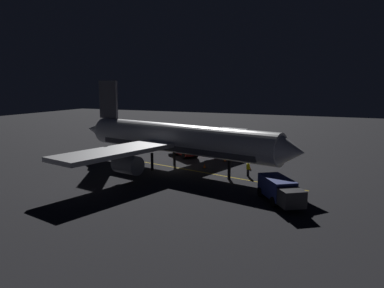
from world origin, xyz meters
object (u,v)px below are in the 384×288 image
Objects in this scene: catering_truck at (183,148)px; ground_crew_worker at (248,169)px; traffic_cone_near_left at (205,166)px; traffic_cone_near_right at (225,160)px; traffic_cone_under_wing at (250,168)px; airliner at (174,139)px; baggage_truck at (280,190)px.

ground_crew_worker is at bearing 56.04° from catering_truck.
catering_truck is 11.42× the size of traffic_cone_near_left.
traffic_cone_under_wing is at bearing 50.70° from traffic_cone_near_right.
ground_crew_worker reaches higher than traffic_cone_near_left.
airliner reaches higher than ground_crew_worker.
baggage_truck is at bearing 46.18° from catering_truck.
airliner reaches higher than catering_truck.
catering_truck reaches higher than traffic_cone_near_right.
traffic_cone_near_left is 5.88m from traffic_cone_under_wing.
traffic_cone_near_left is (-2.35, 3.29, -3.65)m from airliner.
traffic_cone_under_wing is at bearing 66.67° from catering_truck.
catering_truck is 11.42× the size of traffic_cone_near_right.
catering_truck reaches higher than baggage_truck.
traffic_cone_under_wing is (-3.59, 9.03, -3.65)m from airliner.
airliner is 5.44× the size of baggage_truck.
traffic_cone_near_right is at bearing 149.43° from airliner.
baggage_truck is 13.66m from traffic_cone_under_wing.
traffic_cone_near_right is (-5.06, 1.09, 0.00)m from traffic_cone_near_left.
traffic_cone_under_wing is (-1.24, 5.75, 0.00)m from traffic_cone_near_left.
airliner is 62.46× the size of traffic_cone_near_right.
baggage_truck is at bearing 26.87° from traffic_cone_under_wing.
baggage_truck is 11.48× the size of traffic_cone_near_left.
catering_truck is at bearing -136.25° from traffic_cone_near_left.
traffic_cone_near_right is 6.02m from traffic_cone_under_wing.
ground_crew_worker is (-8.83, -5.47, -0.30)m from baggage_truck.
baggage_truck reaches higher than ground_crew_worker.
traffic_cone_under_wing is at bearing -168.34° from ground_crew_worker.
traffic_cone_near_left is at bearing 125.57° from airliner.
traffic_cone_near_left and traffic_cone_under_wing have the same top height.
catering_truck is 7.33m from traffic_cone_near_right.
catering_truck is at bearing -162.25° from airliner.
traffic_cone_under_wing is at bearing 111.70° from airliner.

